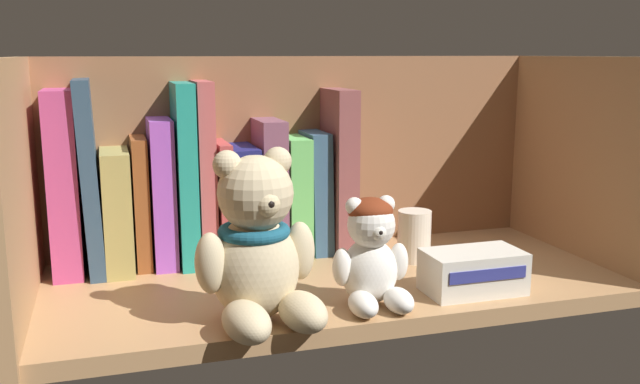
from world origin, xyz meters
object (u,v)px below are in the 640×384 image
book_11 (314,191)px  teddy_bear_smaller (371,255)px  teddy_bear_larger (258,250)px  book_6 (203,171)px  book_3 (140,201)px  book_4 (161,191)px  book_1 (90,175)px  small_product_box (473,272)px  book_2 (117,208)px  book_7 (220,199)px  book_9 (267,187)px  book_10 (292,194)px  book_5 (183,173)px  pillar_candle (414,236)px  book_8 (241,200)px  book_12 (335,169)px  book_0 (65,181)px

book_11 → teddy_bear_smaller: book_11 is taller
book_11 → teddy_bear_smaller: bearing=-91.1°
teddy_bear_larger → book_6: bearing=94.9°
book_3 → book_4: book_4 is taller
book_1 → small_product_box: bearing=-28.6°
book_6 → book_4: bearing=180.0°
book_2 → small_product_box: 45.42cm
book_3 → book_2: bearing=180.0°
book_7 → book_11: (13.12, 0.00, 0.40)cm
book_9 → book_10: bearing=0.0°
teddy_bear_smaller → teddy_bear_larger: bearing=-175.7°
book_2 → book_4: 5.99cm
book_1 → book_4: book_1 is taller
book_5 → book_2: bearing=180.0°
pillar_candle → small_product_box: 13.47cm
book_7 → book_8: (2.83, 0.00, -0.32)cm
book_4 → book_10: book_4 is taller
book_7 → book_10: (9.94, 0.00, 0.14)cm
book_3 → book_5: (5.66, 0.00, 3.40)cm
book_3 → teddy_bear_smaller: 32.94cm
book_6 → book_1: bearing=180.0°
book_10 → book_12: book_12 is taller
book_9 → book_10: size_ratio=1.15×
book_5 → book_11: bearing=0.0°
book_0 → book_12: bearing=0.0°
book_6 → book_12: book_6 is taller
book_3 → small_product_box: size_ratio=1.50×
book_0 → book_1: bearing=0.0°
book_3 → small_product_box: book_3 is taller
book_1 → pillar_candle: bearing=-13.1°
book_9 → teddy_bear_smaller: bearing=-75.2°
teddy_bear_larger → book_7: bearing=89.7°
book_0 → teddy_bear_larger: (19.38, -24.30, -3.84)cm
book_0 → book_7: book_0 is taller
book_9 → book_11: size_ratio=1.11×
book_9 → teddy_bear_larger: 25.24cm
book_1 → book_11: book_1 is taller
book_0 → small_product_box: book_0 is taller
book_12 → book_2: bearing=180.0°
book_7 → pillar_candle: book_7 is taller
book_1 → teddy_bear_larger: (16.29, -24.30, -4.45)cm
book_11 → book_12: (3.14, 0.00, 2.89)cm
book_7 → book_12: size_ratio=0.71×
book_9 → book_5: bearing=180.0°
book_10 → book_2: bearing=180.0°
pillar_candle → small_product_box: size_ratio=0.61×
book_7 → book_12: (16.27, 0.00, 3.29)cm
book_0 → book_8: 22.67cm
small_product_box → book_10: bearing=124.2°
teddy_bear_larger → book_11: bearing=61.4°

